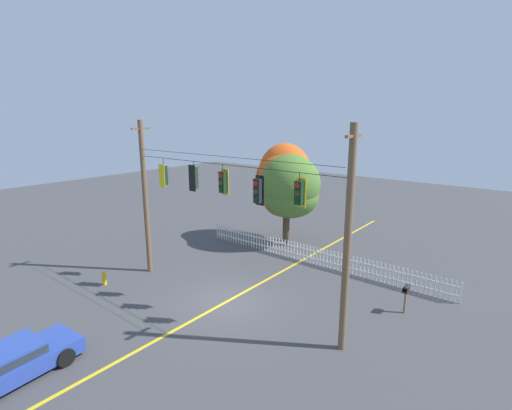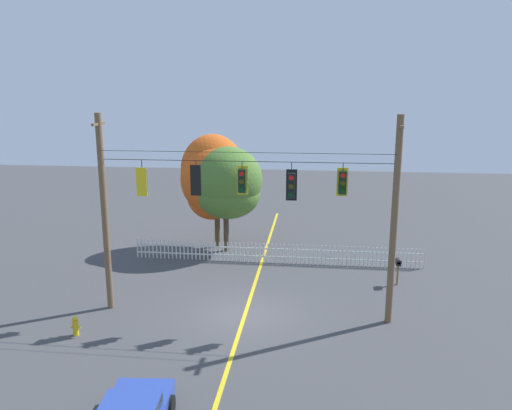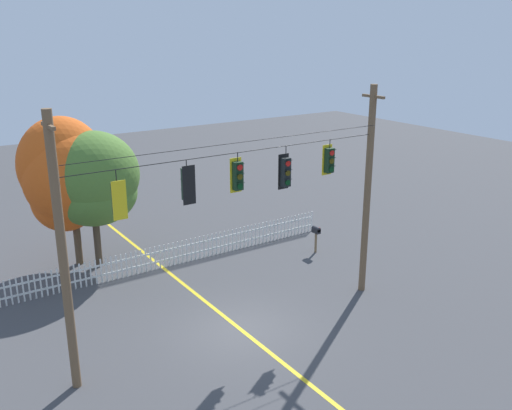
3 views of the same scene
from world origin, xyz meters
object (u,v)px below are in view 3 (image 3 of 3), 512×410
Objects in this scene: traffic_signal_eastbound_side at (118,199)px; autumn_maple_near_fence at (67,176)px; autumn_maple_mid at (94,182)px; traffic_signal_northbound_primary at (187,184)px; traffic_signal_westbound_side at (285,172)px; roadside_mailbox at (316,232)px; traffic_signal_southbound_primary at (329,160)px; traffic_signal_northbound_secondary at (238,176)px.

autumn_maple_near_fence reaches higher than traffic_signal_eastbound_side.
traffic_signal_northbound_primary is at bearing -88.46° from autumn_maple_mid.
autumn_maple_mid is (2.01, 8.54, -1.72)m from traffic_signal_eastbound_side.
traffic_signal_westbound_side reaches higher than roadside_mailbox.
traffic_signal_westbound_side and traffic_signal_southbound_primary have the same top height.
autumn_maple_near_fence is at bearing 127.10° from traffic_signal_southbound_primary.
roadside_mailbox is at bearing 30.85° from traffic_signal_northbound_secondary.
autumn_maple_mid reaches higher than roadside_mailbox.
autumn_maple_near_fence reaches higher than autumn_maple_mid.
traffic_signal_northbound_secondary is (1.85, 0.02, -0.00)m from traffic_signal_northbound_primary.
traffic_signal_eastbound_side is at bearing -179.82° from traffic_signal_westbound_side.
traffic_signal_southbound_primary is 1.01× the size of roadside_mailbox.
autumn_maple_mid is at bearing 91.54° from traffic_signal_northbound_primary.
traffic_signal_northbound_primary is 0.90× the size of traffic_signal_westbound_side.
traffic_signal_northbound_primary is 3.81m from traffic_signal_westbound_side.
traffic_signal_southbound_primary is at bearing -126.12° from roadside_mailbox.
autumn_maple_near_fence is 5.14× the size of roadside_mailbox.
traffic_signal_eastbound_side reaches higher than roadside_mailbox.
traffic_signal_southbound_primary is at bearing -54.83° from autumn_maple_mid.
traffic_signal_northbound_secondary is 1.96m from traffic_signal_westbound_side.
traffic_signal_westbound_side is 0.23× the size of autumn_maple_near_fence.
traffic_signal_westbound_side is 10.57m from autumn_maple_near_fence.
traffic_signal_westbound_side is 7.92m from roadside_mailbox.
traffic_signal_northbound_primary is 9.44m from autumn_maple_near_fence.
traffic_signal_southbound_primary is 11.66m from autumn_maple_near_fence.
traffic_signal_northbound_secondary is at bearing -179.98° from traffic_signal_westbound_side.
autumn_maple_mid is at bearing 76.77° from traffic_signal_eastbound_side.
traffic_signal_westbound_side is 1.98m from traffic_signal_southbound_primary.
traffic_signal_westbound_side is 1.18× the size of roadside_mailbox.
roadside_mailbox is (6.97, 4.16, -4.65)m from traffic_signal_northbound_secondary.
autumn_maple_mid is (-4.03, 8.53, -1.67)m from traffic_signal_westbound_side.
traffic_signal_eastbound_side is 1.08× the size of traffic_signal_northbound_secondary.
autumn_maple_near_fence is 1.10× the size of autumn_maple_mid.
traffic_signal_westbound_side is 9.58m from autumn_maple_mid.
traffic_signal_northbound_secondary is at bearing -76.29° from autumn_maple_mid.
traffic_signal_westbound_side is at bearing -61.56° from autumn_maple_near_fence.
traffic_signal_northbound_secondary is (4.09, 0.02, 0.10)m from traffic_signal_eastbound_side.
traffic_signal_northbound_secondary is at bearing 179.99° from traffic_signal_southbound_primary.
traffic_signal_westbound_side is 1.17× the size of traffic_signal_southbound_primary.
autumn_maple_near_fence is at bearing 118.44° from traffic_signal_westbound_side.
roadside_mailbox is (11.05, 4.18, -4.54)m from traffic_signal_eastbound_side.
traffic_signal_eastbound_side is 12.66m from roadside_mailbox.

